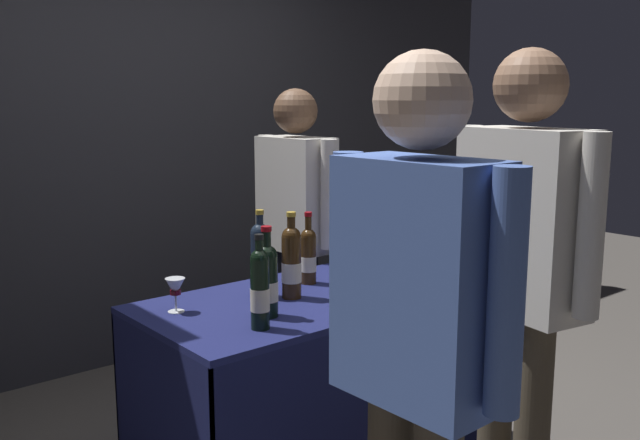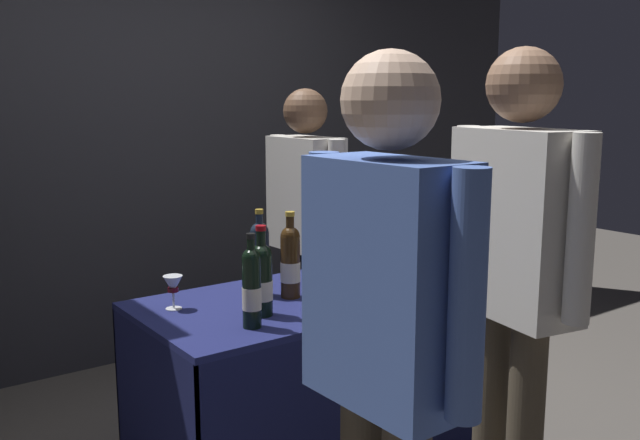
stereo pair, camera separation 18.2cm
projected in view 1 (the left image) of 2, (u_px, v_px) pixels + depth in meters
The scene contains 15 objects.
back_partition at pixel (126, 126), 4.04m from camera, with size 6.17×0.12×2.80m, color #2D2D33.
tasting_table at pixel (320, 350), 2.86m from camera, with size 1.47×0.72×0.78m.
featured_wine_bottle at pixel (260, 288), 2.35m from camera, with size 0.07×0.07×0.33m.
display_bottle_0 at pixel (260, 259), 2.74m from camera, with size 0.08×0.08×0.35m.
display_bottle_1 at pixel (267, 279), 2.49m from camera, with size 0.08×0.08×0.33m.
display_bottle_2 at pixel (390, 263), 2.73m from camera, with size 0.08×0.08×0.33m.
display_bottle_3 at pixel (291, 261), 2.72m from camera, with size 0.08×0.08×0.35m.
display_bottle_4 at pixel (308, 255), 2.94m from camera, with size 0.07×0.07×0.31m.
wine_glass_near_vendor at pixel (358, 248), 3.21m from camera, with size 0.08×0.08×0.13m.
wine_glass_mid at pixel (175, 288), 2.55m from camera, with size 0.07×0.07×0.13m.
flower_vase at pixel (347, 277), 2.69m from camera, with size 0.11×0.11×0.39m.
brochure_stand at pixel (415, 252), 3.20m from camera, with size 0.16×0.01×0.16m, color silver.
vendor_presenter at pixel (296, 218), 3.50m from camera, with size 0.22×0.58×1.61m.
taster_foreground_right at pixel (522, 256), 2.31m from camera, with size 0.28×0.61×1.73m.
taster_foreground_left at pixel (417, 332), 1.68m from camera, with size 0.23×0.57×1.68m.
Camera 1 is at (-1.75, -2.09, 1.57)m, focal length 38.88 mm.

